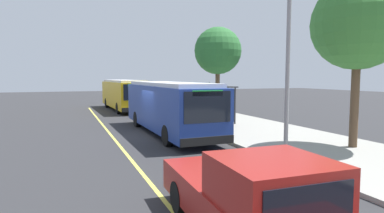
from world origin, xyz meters
name	(u,v)px	position (x,y,z in m)	size (l,w,h in m)	color
ground_plane	(153,135)	(0.00, 0.00, 0.00)	(120.00, 120.00, 0.00)	#2B2B2D
sidewalk_curb	(245,127)	(0.00, 6.00, 0.07)	(44.00, 6.40, 0.15)	gray
lane_stripe_center	(113,137)	(0.00, -2.20, 0.00)	(36.00, 0.14, 0.01)	#E0D64C
transit_bus_main	(169,106)	(-0.12, 1.01, 1.62)	(10.65, 2.72, 2.95)	navy
transit_bus_second	(124,94)	(-14.55, 0.87, 1.62)	(10.74, 2.93, 2.95)	gold
pickup_truck	(252,200)	(12.38, -1.24, 0.86)	(5.46, 2.16, 1.85)	maroon
bus_shelter	(219,96)	(-2.67, 5.42, 1.92)	(2.90, 1.60, 2.48)	#333338
waiting_bench	(223,115)	(-2.19, 5.56, 0.63)	(1.60, 0.48, 0.95)	brown
route_sign_post	(209,98)	(-0.33, 3.65, 1.96)	(0.44, 0.08, 2.80)	#333338
pedestrian_commuter	(206,108)	(-2.61, 4.46, 1.12)	(0.24, 0.40, 1.69)	#282D47
street_tree_near_shelter	(358,24)	(7.00, 7.33, 5.52)	(3.97, 3.97, 7.38)	brown
street_tree_upstreet	(218,51)	(-6.69, 7.29, 5.36)	(3.86, 3.86, 7.17)	brown
utility_pole	(288,74)	(7.53, 3.29, 3.35)	(0.16, 0.16, 6.40)	gray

